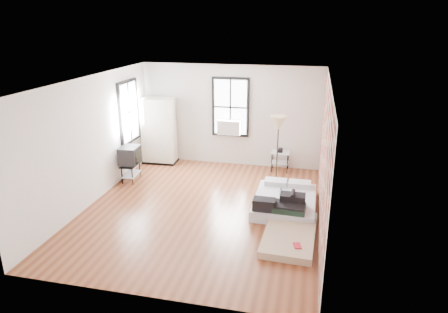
% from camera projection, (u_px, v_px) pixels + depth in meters
% --- Properties ---
extents(ground, '(6.00, 6.00, 0.00)m').
position_uv_depth(ground, '(202.00, 209.00, 8.74)').
color(ground, '#5D2C18').
rests_on(ground, ground).
extents(room_shell, '(5.02, 6.02, 2.80)m').
position_uv_depth(room_shell, '(216.00, 129.00, 8.46)').
color(room_shell, silver).
rests_on(room_shell, ground).
extents(mattress_main, '(1.32, 1.78, 0.57)m').
position_uv_depth(mattress_main, '(284.00, 201.00, 8.76)').
color(mattress_main, white).
rests_on(mattress_main, ground).
extents(mattress_bare, '(1.01, 1.81, 0.38)m').
position_uv_depth(mattress_bare, '(290.00, 228.00, 7.72)').
color(mattress_bare, tan).
rests_on(mattress_bare, ground).
extents(wardrobe, '(0.96, 0.57, 1.87)m').
position_uv_depth(wardrobe, '(159.00, 131.00, 11.30)').
color(wardrobe, black).
rests_on(wardrobe, ground).
extents(side_table, '(0.48, 0.38, 0.63)m').
position_uv_depth(side_table, '(280.00, 156.00, 10.81)').
color(side_table, black).
rests_on(side_table, ground).
extents(floor_lamp, '(0.38, 0.38, 1.78)m').
position_uv_depth(floor_lamp, '(278.00, 126.00, 9.46)').
color(floor_lamp, '#2E210F').
rests_on(floor_lamp, ground).
extents(tv_stand, '(0.49, 0.67, 0.91)m').
position_uv_depth(tv_stand, '(130.00, 157.00, 10.07)').
color(tv_stand, black).
rests_on(tv_stand, ground).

